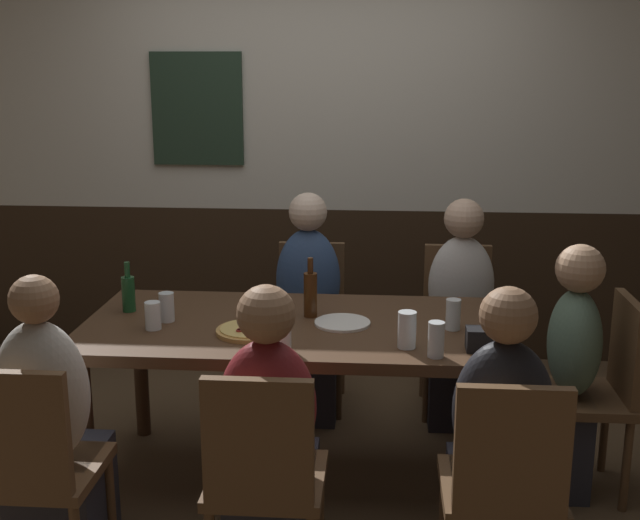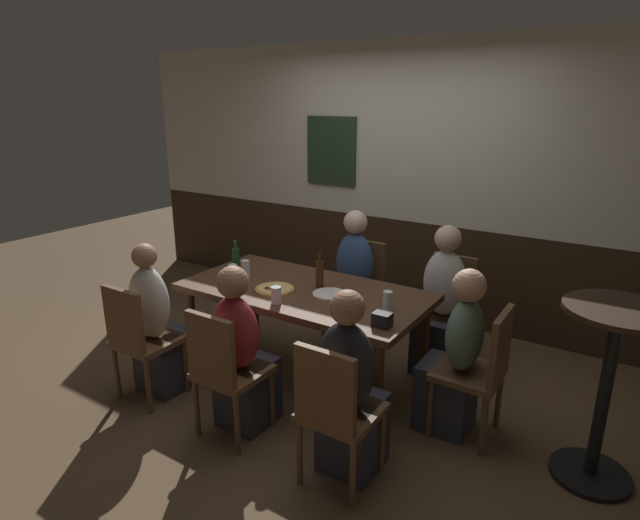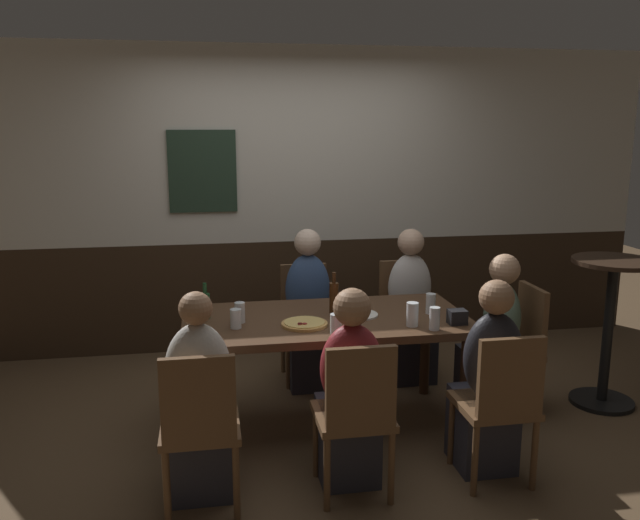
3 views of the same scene
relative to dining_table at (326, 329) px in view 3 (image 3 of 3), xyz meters
The scene contains 27 objects.
ground_plane 0.66m from the dining_table, ahead, with size 12.00×12.00×0.00m, color brown.
wall_back 1.77m from the dining_table, 90.18° to the left, with size 6.40×0.13×2.60m.
dining_table is the anchor object (origin of this frame).
chair_right_near 1.20m from the dining_table, 47.50° to the right, with size 0.40×0.40×0.88m.
chair_mid_far 0.89m from the dining_table, 90.00° to the left, with size 0.40×0.40×0.88m.
chair_right_far 1.20m from the dining_table, 47.50° to the left, with size 0.40×0.40×0.88m.
chair_head_east 1.33m from the dining_table, ahead, with size 0.40×0.40×0.88m.
chair_left_near 1.20m from the dining_table, 132.50° to the right, with size 0.40×0.40×0.88m.
chair_mid_near 0.89m from the dining_table, 90.00° to the right, with size 0.40×0.40×0.88m.
person_right_near 1.09m from the dining_table, 41.60° to the right, with size 0.34×0.37×1.13m.
person_mid_far 0.73m from the dining_table, 90.00° to the left, with size 0.34×0.37×1.19m.
person_right_far 1.08m from the dining_table, 41.66° to the left, with size 0.34×0.37×1.17m.
person_head_east 1.18m from the dining_table, ahead, with size 0.37×0.34×1.11m.
person_left_near 1.09m from the dining_table, 138.40° to the right, with size 0.34×0.37×1.14m.
person_mid_near 0.73m from the dining_table, 90.00° to the right, with size 0.34×0.37×1.12m.
pizza 0.24m from the dining_table, 137.46° to the right, with size 0.29×0.29×0.03m.
tumbler_short 0.71m from the dining_table, 31.44° to the right, with size 0.06×0.06×0.14m.
pint_glass_amber 0.70m from the dining_table, ahead, with size 0.06×0.06×0.13m.
highball_clear 0.58m from the dining_table, 28.96° to the right, with size 0.07×0.07×0.15m.
pint_glass_stout 0.61m from the dining_table, 167.52° to the right, with size 0.07×0.07×0.12m.
beer_glass_tall 0.56m from the dining_table, behind, with size 0.07×0.07×0.13m.
tumbler_water 0.36m from the dining_table, 90.77° to the right, with size 0.07×0.07×0.12m.
beer_bottle_green 0.78m from the dining_table, behind, with size 0.06×0.06×0.23m.
beer_bottle_brown 0.22m from the dining_table, 53.93° to the left, with size 0.06×0.06×0.27m.
plate_white_large 0.23m from the dining_table, ahead, with size 0.24×0.24×0.01m, color white.
condiment_caddy 0.83m from the dining_table, 19.82° to the right, with size 0.11×0.09×0.09m, color black.
side_bar_table 2.00m from the dining_table, ahead, with size 0.56×0.56×1.05m.
Camera 3 is at (-0.72, -3.93, 1.96)m, focal length 36.44 mm.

